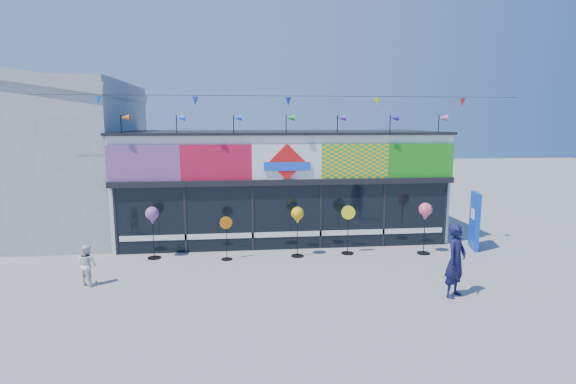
{
  "coord_description": "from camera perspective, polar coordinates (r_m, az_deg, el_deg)",
  "views": [
    {
      "loc": [
        -1.69,
        -11.88,
        4.47
      ],
      "look_at": [
        -0.12,
        2.0,
        2.27
      ],
      "focal_mm": 28.0,
      "sensor_mm": 36.0,
      "label": 1
    }
  ],
  "objects": [
    {
      "name": "spinner_1",
      "position": [
        14.79,
        -7.84,
        -5.69
      ],
      "size": [
        0.4,
        0.37,
        1.43
      ],
      "color": "black",
      "rests_on": "ground"
    },
    {
      "name": "blue_sign",
      "position": [
        17.18,
        22.61,
        -3.37
      ],
      "size": [
        0.43,
        1.01,
        2.02
      ],
      "rotation": [
        0.0,
        0.0,
        -0.29
      ],
      "color": "#0C3BC0",
      "rests_on": "ground"
    },
    {
      "name": "adult_man",
      "position": [
        12.37,
        20.52,
        -8.13
      ],
      "size": [
        0.84,
        0.79,
        1.92
      ],
      "primitive_type": "imported",
      "rotation": [
        0.0,
        0.0,
        0.66
      ],
      "color": "#111338",
      "rests_on": "ground"
    },
    {
      "name": "spinner_4",
      "position": [
        15.85,
        17.04,
        -2.58
      ],
      "size": [
        0.45,
        0.45,
        1.77
      ],
      "color": "black",
      "rests_on": "ground"
    },
    {
      "name": "kite_shop",
      "position": [
        18.07,
        -1.02,
        1.22
      ],
      "size": [
        16.0,
        5.7,
        5.31
      ],
      "color": "white",
      "rests_on": "ground"
    },
    {
      "name": "child",
      "position": [
        13.68,
        -24.15,
        -8.44
      ],
      "size": [
        0.64,
        0.55,
        1.14
      ],
      "primitive_type": "imported",
      "rotation": [
        0.0,
        0.0,
        2.63
      ],
      "color": "white",
      "rests_on": "ground"
    },
    {
      "name": "spinner_2",
      "position": [
        14.87,
        1.21,
        -3.18
      ],
      "size": [
        0.43,
        0.43,
        1.69
      ],
      "color": "black",
      "rests_on": "ground"
    },
    {
      "name": "ground",
      "position": [
        12.81,
        1.57,
        -11.5
      ],
      "size": [
        80.0,
        80.0,
        0.0
      ],
      "primitive_type": "plane",
      "color": "gray",
      "rests_on": "ground"
    },
    {
      "name": "neighbour_building",
      "position": [
        20.67,
        -30.22,
        4.21
      ],
      "size": [
        8.18,
        7.2,
        6.87
      ],
      "color": "#A7AAAD",
      "rests_on": "ground"
    },
    {
      "name": "spinner_0",
      "position": [
        15.29,
        -16.85,
        -3.08
      ],
      "size": [
        0.44,
        0.44,
        1.74
      ],
      "color": "black",
      "rests_on": "ground"
    },
    {
      "name": "spinner_3",
      "position": [
        15.41,
        7.62,
        -4.61
      ],
      "size": [
        0.47,
        0.43,
        1.67
      ],
      "color": "black",
      "rests_on": "ground"
    }
  ]
}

